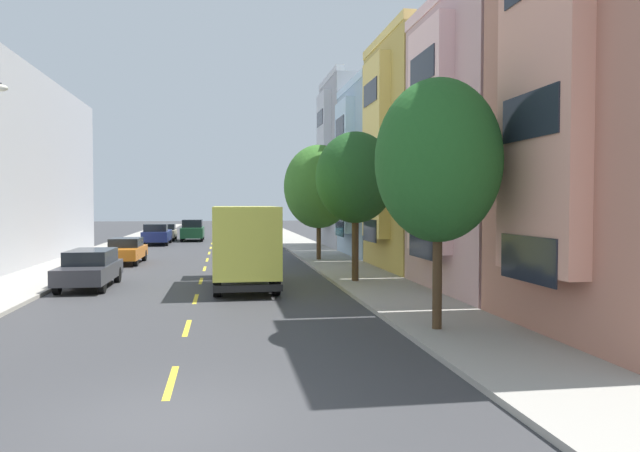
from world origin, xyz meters
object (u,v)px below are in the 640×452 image
at_px(parked_pickup_teal, 260,232).
at_px(moving_forest_sedan, 193,230).
at_px(street_tree_nearest, 438,161).
at_px(street_tree_second, 355,178).
at_px(delivery_box_truck, 244,241).
at_px(parked_wagon_charcoal, 90,268).
at_px(parked_sedan_orange, 126,250).
at_px(parked_hatchback_champagne, 166,232).
at_px(parked_pickup_navy, 157,235).
at_px(street_tree_third, 319,187).
at_px(parked_pickup_white, 256,228).

bearing_deg(parked_pickup_teal, moving_forest_sedan, 164.21).
bearing_deg(street_tree_nearest, moving_forest_sedan, 101.36).
relative_size(street_tree_second, delivery_box_truck, 0.79).
height_order(delivery_box_truck, parked_wagon_charcoal, delivery_box_truck).
xyz_separation_m(parked_sedan_orange, parked_hatchback_champagne, (0.21, 21.64, 0.01)).
bearing_deg(parked_hatchback_champagne, delivery_box_truck, -79.36).
distance_m(street_tree_nearest, parked_pickup_navy, 37.71).
xyz_separation_m(street_tree_third, parked_sedan_orange, (-10.85, 0.68, -3.59)).
xyz_separation_m(street_tree_second, delivery_box_truck, (-4.60, -0.06, -2.57)).
height_order(street_tree_nearest, street_tree_third, street_tree_third).
bearing_deg(parked_pickup_white, parked_pickup_navy, -123.48).
xyz_separation_m(delivery_box_truck, parked_pickup_teal, (2.41, 29.44, -1.03)).
relative_size(parked_pickup_navy, parked_pickup_teal, 1.00).
bearing_deg(delivery_box_truck, parked_hatchback_champagne, 100.64).
bearing_deg(parked_sedan_orange, parked_pickup_white, 73.13).
bearing_deg(parked_sedan_orange, parked_pickup_navy, 89.89).
xyz_separation_m(street_tree_nearest, parked_pickup_white, (-2.05, 49.20, -3.62)).
relative_size(parked_sedan_orange, parked_pickup_teal, 0.85).
relative_size(street_tree_nearest, parked_hatchback_champagne, 1.59).
distance_m(parked_pickup_teal, parked_hatchback_champagne, 8.87).
bearing_deg(parked_pickup_navy, parked_wagon_charcoal, -89.75).
bearing_deg(parked_hatchback_champagne, parked_pickup_white, 40.63).
xyz_separation_m(street_tree_second, street_tree_third, (-0.00, 9.75, -0.10)).
bearing_deg(moving_forest_sedan, parked_pickup_teal, -15.79).
height_order(delivery_box_truck, parked_hatchback_champagne, delivery_box_truck).
relative_size(street_tree_second, parked_pickup_navy, 1.17).
bearing_deg(parked_pickup_navy, street_tree_nearest, -73.25).
relative_size(street_tree_second, parked_sedan_orange, 1.37).
distance_m(street_tree_third, parked_pickup_teal, 20.06).
bearing_deg(parked_hatchback_champagne, street_tree_third, -64.52).
bearing_deg(street_tree_nearest, parked_pickup_teal, 93.20).
bearing_deg(parked_pickup_navy, parked_hatchback_champagne, 88.26).
height_order(parked_pickup_white, parked_sedan_orange, parked_pickup_white).
relative_size(street_tree_second, parked_pickup_teal, 1.16).
distance_m(delivery_box_truck, parked_pickup_teal, 29.55).
bearing_deg(street_tree_second, moving_forest_sedan, 104.78).
relative_size(street_tree_third, parked_pickup_teal, 1.24).
xyz_separation_m(parked_pickup_white, moving_forest_sedan, (-6.15, -8.37, 0.16)).
bearing_deg(delivery_box_truck, parked_pickup_white, 86.30).
bearing_deg(delivery_box_truck, street_tree_nearest, -64.62).
xyz_separation_m(delivery_box_truck, parked_wagon_charcoal, (-6.10, 0.70, -1.06)).
distance_m(parked_sedan_orange, parked_hatchback_champagne, 21.64).
xyz_separation_m(delivery_box_truck, parked_sedan_orange, (-6.25, 10.49, -1.11)).
distance_m(parked_sedan_orange, moving_forest_sedan, 20.82).
bearing_deg(parked_pickup_white, parked_hatchback_champagne, -139.37).
bearing_deg(parked_pickup_white, street_tree_third, -86.06).
xyz_separation_m(parked_pickup_teal, moving_forest_sedan, (-6.01, 1.70, 0.16)).
xyz_separation_m(parked_pickup_white, parked_wagon_charcoal, (-8.66, -38.80, -0.02)).
distance_m(parked_pickup_teal, moving_forest_sedan, 6.25).
distance_m(parked_pickup_white, parked_pickup_navy, 15.90).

